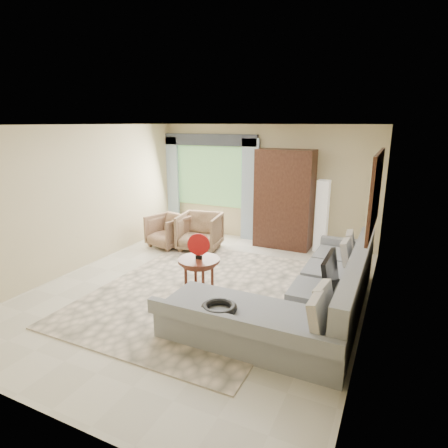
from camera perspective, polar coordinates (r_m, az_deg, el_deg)
The scene contains 17 objects.
ground at distance 6.21m, azimuth -3.52°, elevation -9.91°, with size 6.00×6.00×0.00m, color silver.
area_rug at distance 6.17m, azimuth -3.86°, elevation -10.00°, with size 3.00×4.00×0.02m, color beige.
sectional_sofa at distance 5.37m, azimuth 12.71°, elevation -11.14°, with size 2.30×3.46×0.90m.
tv_screen at distance 5.15m, azimuth 15.92°, elevation -7.19°, with size 0.06×0.74×0.48m, color black.
garden_hose at distance 4.47m, azimuth -0.75°, elevation -12.66°, with size 0.43×0.43×0.09m, color black.
coffee_table at distance 5.81m, azimuth -3.80°, elevation -8.12°, with size 0.64×0.64×0.64m.
red_disc at distance 5.62m, azimuth -3.89°, elevation -3.13°, with size 0.34×0.34×0.03m, color #B41212.
armchair_left at distance 8.23m, azimuth -8.54°, elevation -1.07°, with size 0.74×0.76×0.70m, color #9B7555.
armchair_right at distance 7.96m, azimuth -3.71°, elevation -1.19°, with size 0.83×0.86×0.78m, color #9D7555.
potted_plant at distance 9.22m, azimuth -6.88°, elevation 0.36°, with size 0.51×0.45×0.57m, color #999999.
armoire at distance 8.09m, azimuth 9.17°, elevation 3.74°, with size 1.20×0.55×2.10m, color black.
floor_lamp at distance 8.04m, azimuth 14.67°, elevation 1.16°, with size 0.24×0.24×1.50m, color silver.
window at distance 8.96m, azimuth -2.08°, elevation 7.30°, with size 1.80×0.04×1.40m, color #669E59.
curtain_left at distance 9.45m, azimuth -8.02°, elevation 6.04°, with size 0.40×0.08×2.30m, color #9EB7CC.
curtain_right at distance 8.49m, azimuth 3.98°, elevation 5.13°, with size 0.40×0.08×2.30m, color #9EB7CC.
valance at distance 8.82m, azimuth -2.35°, elevation 12.72°, with size 2.40×0.12×0.26m, color #1E232D.
wall_mirror at distance 5.34m, azimuth 22.07°, elevation 4.58°, with size 0.05×1.70×1.05m.
Camera 1 is at (2.74, -4.91, 2.63)m, focal length 30.00 mm.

